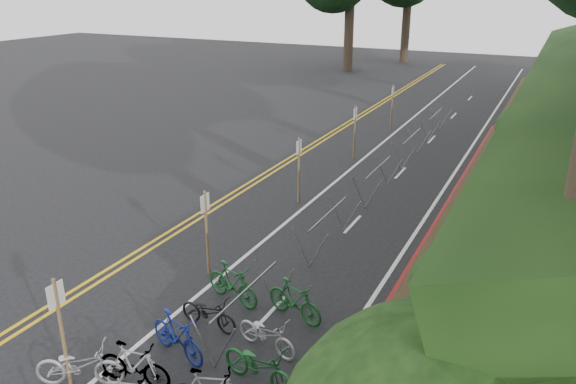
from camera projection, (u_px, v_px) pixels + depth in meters
name	position (u px, v px, depth m)	size (l,w,h in m)	color
ground	(55.00, 370.00, 11.97)	(120.00, 120.00, 0.00)	black
road_markings	(289.00, 211.00, 20.18)	(7.47, 80.00, 0.01)	gold
red_curb	(442.00, 215.00, 19.68)	(0.25, 28.00, 0.10)	maroon
bike_racks_rest	(378.00, 174.00, 21.34)	(1.14, 23.00, 1.17)	gray
signpost_near	(61.00, 326.00, 11.05)	(0.08, 0.40, 2.48)	brown
signposts_rest	(330.00, 145.00, 22.96)	(0.08, 18.40, 2.50)	brown
bike_front	(79.00, 365.00, 11.39)	(1.82, 0.64, 0.96)	#9E9EA3
bike_valet	(179.00, 381.00, 10.92)	(3.10, 8.99, 1.06)	maroon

